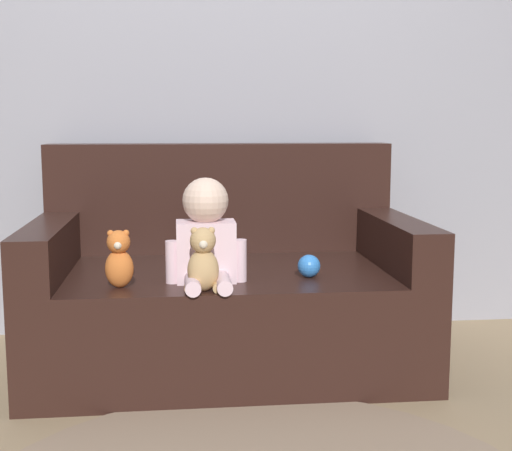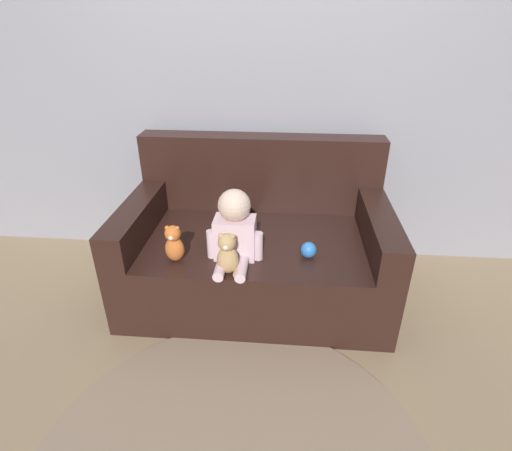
{
  "view_description": "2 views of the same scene",
  "coord_description": "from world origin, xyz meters",
  "px_view_note": "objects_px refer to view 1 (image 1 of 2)",
  "views": [
    {
      "loc": [
        -0.2,
        -3.0,
        1.05
      ],
      "look_at": [
        0.12,
        -0.11,
        0.63
      ],
      "focal_mm": 50.0,
      "sensor_mm": 36.0,
      "label": 1
    },
    {
      "loc": [
        0.19,
        -2.17,
        1.67
      ],
      "look_at": [
        0.0,
        -0.05,
        0.53
      ],
      "focal_mm": 28.0,
      "sensor_mm": 36.0,
      "label": 2
    }
  ],
  "objects_px": {
    "plush_toy_side": "(119,259)",
    "teddy_bear_brown": "(203,261)",
    "couch": "(225,290)",
    "person_baby": "(206,236)",
    "toy_ball": "(309,266)"
  },
  "relations": [
    {
      "from": "couch",
      "to": "toy_ball",
      "type": "xyz_separation_m",
      "value": [
        0.32,
        -0.3,
        0.16
      ]
    },
    {
      "from": "teddy_bear_brown",
      "to": "toy_ball",
      "type": "height_order",
      "value": "teddy_bear_brown"
    },
    {
      "from": "teddy_bear_brown",
      "to": "toy_ball",
      "type": "relative_size",
      "value": 2.63
    },
    {
      "from": "couch",
      "to": "plush_toy_side",
      "type": "distance_m",
      "value": 0.63
    },
    {
      "from": "plush_toy_side",
      "to": "teddy_bear_brown",
      "type": "bearing_deg",
      "value": -16.94
    },
    {
      "from": "couch",
      "to": "teddy_bear_brown",
      "type": "bearing_deg",
      "value": -103.02
    },
    {
      "from": "couch",
      "to": "teddy_bear_brown",
      "type": "height_order",
      "value": "couch"
    },
    {
      "from": "teddy_bear_brown",
      "to": "plush_toy_side",
      "type": "height_order",
      "value": "teddy_bear_brown"
    },
    {
      "from": "person_baby",
      "to": "toy_ball",
      "type": "distance_m",
      "value": 0.44
    },
    {
      "from": "person_baby",
      "to": "teddy_bear_brown",
      "type": "distance_m",
      "value": 0.17
    },
    {
      "from": "person_baby",
      "to": "couch",
      "type": "bearing_deg",
      "value": 73.89
    },
    {
      "from": "couch",
      "to": "person_baby",
      "type": "height_order",
      "value": "couch"
    },
    {
      "from": "couch",
      "to": "plush_toy_side",
      "type": "relative_size",
      "value": 7.37
    },
    {
      "from": "toy_ball",
      "to": "person_baby",
      "type": "bearing_deg",
      "value": -174.88
    },
    {
      "from": "couch",
      "to": "person_baby",
      "type": "relative_size",
      "value": 4.0
    }
  ]
}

